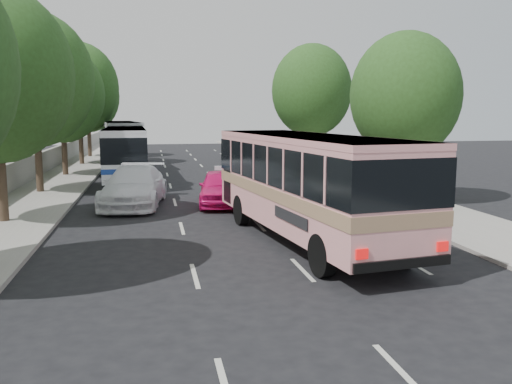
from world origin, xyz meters
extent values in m
plane|color=black|center=(0.00, 0.00, 0.00)|extent=(120.00, 120.00, 0.00)
cube|color=#9E998E|center=(-8.50, 20.00, 0.07)|extent=(4.00, 90.00, 0.15)
cube|color=#9E998E|center=(8.50, 20.00, 0.06)|extent=(4.00, 90.00, 0.12)
cube|color=#9E998E|center=(-10.30, 20.00, 0.90)|extent=(0.30, 90.00, 1.50)
cylinder|color=#38281E|center=(-8.50, 6.00, 1.80)|extent=(0.36, 0.36, 3.61)
sphere|color=#27491A|center=(-8.10, 5.70, 6.75)|extent=(3.71, 3.71, 3.71)
cylinder|color=#38281E|center=(-8.70, 14.00, 1.90)|extent=(0.36, 0.36, 3.80)
ellipsoid|color=#27491A|center=(-8.70, 14.00, 5.90)|extent=(6.00, 6.00, 6.90)
sphere|color=#27491A|center=(-8.30, 13.70, 7.10)|extent=(3.90, 3.90, 3.90)
cylinder|color=#38281E|center=(-8.60, 22.00, 1.75)|extent=(0.36, 0.36, 3.50)
ellipsoid|color=#27491A|center=(-8.60, 22.00, 5.43)|extent=(5.52, 5.52, 6.35)
sphere|color=#27491A|center=(-8.20, 21.70, 6.53)|extent=(3.59, 3.59, 3.59)
cylinder|color=#38281E|center=(-8.50, 30.00, 2.00)|extent=(0.36, 0.36, 3.99)
ellipsoid|color=#27491A|center=(-8.50, 30.00, 6.20)|extent=(6.30, 6.30, 7.24)
sphere|color=#27491A|center=(-8.10, 29.70, 7.46)|extent=(4.09, 4.09, 4.09)
cylinder|color=#38281E|center=(-8.70, 38.00, 1.86)|extent=(0.36, 0.36, 3.72)
ellipsoid|color=#27491A|center=(-8.70, 38.00, 5.78)|extent=(5.88, 5.88, 6.76)
sphere|color=#27491A|center=(-8.30, 37.70, 6.96)|extent=(3.82, 3.82, 3.82)
cylinder|color=#38281E|center=(8.70, 8.00, 1.61)|extent=(0.36, 0.36, 3.23)
ellipsoid|color=#27491A|center=(8.70, 8.00, 5.01)|extent=(5.10, 5.10, 5.87)
sphere|color=#27491A|center=(9.10, 7.70, 6.04)|extent=(3.32, 3.31, 3.31)
cylinder|color=#38281E|center=(9.00, 24.00, 1.90)|extent=(0.36, 0.36, 3.80)
ellipsoid|color=#27491A|center=(9.00, 24.00, 5.90)|extent=(6.00, 6.00, 6.90)
sphere|color=#27491A|center=(9.40, 23.70, 7.10)|extent=(3.90, 3.90, 3.90)
cube|color=pink|center=(2.02, 1.15, 2.03)|extent=(4.22, 11.20, 2.93)
cube|color=#9E7A59|center=(2.02, 1.15, 1.69)|extent=(4.26, 11.23, 0.38)
cube|color=black|center=(2.02, 1.15, 2.57)|extent=(4.27, 11.24, 1.20)
cube|color=pink|center=(2.02, 1.15, 3.41)|extent=(4.24, 11.22, 0.17)
cylinder|color=black|center=(0.37, 4.23, 0.57)|extent=(0.48, 1.17, 1.14)
cylinder|color=black|center=(2.77, 4.57, 0.57)|extent=(0.48, 1.17, 1.14)
cylinder|color=black|center=(1.33, -2.70, 0.57)|extent=(0.48, 1.17, 1.14)
cylinder|color=black|center=(3.74, -2.36, 0.57)|extent=(0.48, 1.17, 1.14)
imported|color=#E6146D|center=(0.16, 8.81, 0.81)|extent=(2.49, 4.97, 1.63)
imported|color=white|center=(-3.74, 9.35, 0.90)|extent=(3.29, 6.44, 1.79)
cube|color=white|center=(-4.50, 18.50, 1.91)|extent=(2.71, 11.11, 2.80)
cube|color=black|center=(-4.50, 18.50, 2.25)|extent=(2.76, 11.14, 1.38)
cube|color=navy|center=(-4.50, 18.50, 1.20)|extent=(2.75, 11.13, 0.28)
cube|color=white|center=(-4.50, 18.50, 3.25)|extent=(2.73, 11.13, 0.13)
cylinder|color=black|center=(-5.64, 21.95, 0.51)|extent=(0.33, 1.02, 1.01)
cylinder|color=black|center=(-3.59, 22.02, 0.51)|extent=(0.33, 1.02, 1.01)
cylinder|color=black|center=(-5.39, 14.60, 0.51)|extent=(0.33, 1.02, 1.01)
cylinder|color=black|center=(-3.35, 14.67, 0.51)|extent=(0.33, 1.02, 1.01)
cube|color=silver|center=(-5.35, 29.51, 2.03)|extent=(3.93, 11.95, 2.98)
cube|color=black|center=(-5.35, 29.51, 2.40)|extent=(3.98, 11.99, 1.47)
cube|color=navy|center=(-5.35, 29.51, 1.27)|extent=(3.97, 11.97, 0.29)
cube|color=silver|center=(-5.35, 29.51, 3.45)|extent=(3.95, 11.97, 0.14)
cylinder|color=black|center=(-6.90, 33.06, 0.54)|extent=(0.44, 1.11, 1.08)
cylinder|color=black|center=(-4.72, 33.33, 0.54)|extent=(0.44, 1.11, 1.08)
cylinder|color=black|center=(-5.93, 25.30, 0.54)|extent=(0.44, 1.11, 1.08)
cylinder|color=black|center=(-3.75, 25.57, 0.54)|extent=(0.44, 1.11, 1.08)
cube|color=silver|center=(0.16, 8.81, 1.72)|extent=(0.57, 0.25, 0.18)
camera|label=1|loc=(-2.92, -15.69, 4.19)|focal=38.00mm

